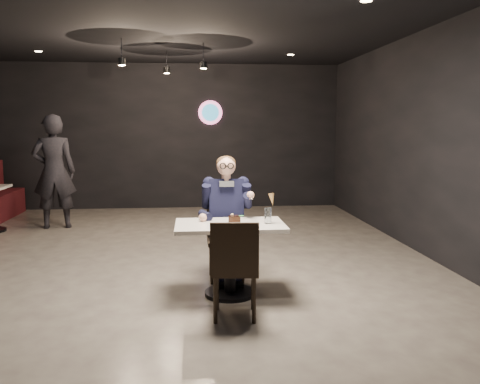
{
  "coord_description": "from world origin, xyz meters",
  "views": [
    {
      "loc": [
        0.41,
        -6.25,
        1.73
      ],
      "look_at": [
        0.94,
        -0.61,
        0.99
      ],
      "focal_mm": 38.0,
      "sensor_mm": 36.0,
      "label": 1
    }
  ],
  "objects": [
    {
      "name": "cake_slice",
      "position": [
        0.82,
        -1.27,
        0.8
      ],
      "size": [
        0.12,
        0.11,
        0.07
      ],
      "primitive_type": "cube",
      "rotation": [
        0.0,
        0.0,
        0.35
      ],
      "color": "black",
      "rests_on": "dessert_plate"
    },
    {
      "name": "main_table",
      "position": [
        0.78,
        -1.21,
        0.38
      ],
      "size": [
        1.1,
        0.7,
        0.75
      ],
      "primitive_type": "cube",
      "color": "white",
      "rests_on": "floor"
    },
    {
      "name": "chair_near",
      "position": [
        0.78,
        -1.8,
        0.46
      ],
      "size": [
        0.46,
        0.5,
        0.92
      ],
      "primitive_type": "cube",
      "rotation": [
        0.0,
        0.0,
        -0.09
      ],
      "color": "black",
      "rests_on": "floor"
    },
    {
      "name": "dessert_plate",
      "position": [
        0.86,
        -1.28,
        0.76
      ],
      "size": [
        0.23,
        0.23,
        0.01
      ],
      "primitive_type": "cylinder",
      "color": "white",
      "rests_on": "main_table"
    },
    {
      "name": "passerby",
      "position": [
        -1.91,
        2.53,
        0.96
      ],
      "size": [
        0.77,
        0.57,
        1.92
      ],
      "primitive_type": "imported",
      "rotation": [
        0.0,
        0.0,
        3.32
      ],
      "color": "black",
      "rests_on": "floor"
    },
    {
      "name": "mint_leaf",
      "position": [
        0.89,
        -1.3,
        0.84
      ],
      "size": [
        0.06,
        0.04,
        0.01
      ],
      "primitive_type": "ellipsoid",
      "color": "#2E8D3C",
      "rests_on": "cake_slice"
    },
    {
      "name": "sundae_glass",
      "position": [
        1.17,
        -1.24,
        0.83
      ],
      "size": [
        0.07,
        0.07,
        0.16
      ],
      "primitive_type": "cylinder",
      "color": "silver",
      "rests_on": "main_table"
    },
    {
      "name": "pendant_lights",
      "position": [
        0.0,
        2.0,
        2.88
      ],
      "size": [
        1.4,
        1.2,
        0.36
      ],
      "primitive_type": "cube",
      "color": "black",
      "rests_on": "floor"
    },
    {
      "name": "wall_sign",
      "position": [
        0.8,
        4.47,
        2.0
      ],
      "size": [
        0.5,
        0.06,
        0.5
      ],
      "primitive_type": null,
      "color": "pink",
      "rests_on": "floor"
    },
    {
      "name": "chair_far",
      "position": [
        0.78,
        -0.66,
        0.46
      ],
      "size": [
        0.42,
        0.46,
        0.92
      ],
      "primitive_type": "cube",
      "color": "black",
      "rests_on": "floor"
    },
    {
      "name": "floor",
      "position": [
        0.0,
        0.0,
        0.0
      ],
      "size": [
        9.0,
        9.0,
        0.0
      ],
      "primitive_type": "plane",
      "color": "gray",
      "rests_on": "ground"
    },
    {
      "name": "seated_man",
      "position": [
        0.78,
        -0.66,
        0.72
      ],
      "size": [
        0.6,
        0.8,
        1.44
      ],
      "primitive_type": "cube",
      "color": "black",
      "rests_on": "floor"
    },
    {
      "name": "wafer_cone",
      "position": [
        1.21,
        -1.24,
        0.99
      ],
      "size": [
        0.07,
        0.07,
        0.12
      ],
      "primitive_type": "cone",
      "rotation": [
        0.0,
        0.0,
        0.26
      ],
      "color": "#B48A4A",
      "rests_on": "sundae_glass"
    }
  ]
}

